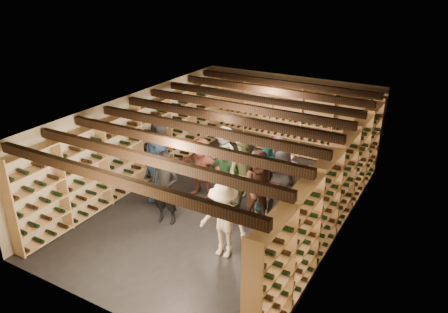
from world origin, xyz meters
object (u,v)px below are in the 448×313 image
person_1 (166,188)px  person_6 (158,170)px  person_4 (266,175)px  person_0 (160,151)px  person_8 (261,189)px  person_2 (246,177)px  person_12 (281,186)px  crate_stack_right (283,164)px  person_3 (223,221)px  person_5 (202,167)px  person_11 (276,165)px  crate_loose (273,167)px  person_9 (224,156)px  crate_stack_left (285,171)px  person_10 (225,177)px  person_7 (249,170)px

person_1 → person_6: (-0.72, 0.66, -0.00)m
person_4 → person_0: bearing=166.0°
person_6 → person_8: 2.61m
person_2 → person_12: (0.78, 0.23, -0.13)m
person_6 → person_12: (2.87, 0.75, -0.02)m
crate_stack_right → person_4: 2.14m
person_2 → person_3: (0.35, -1.62, -0.16)m
person_5 → person_11: (1.57, 1.03, -0.00)m
person_4 → person_8: size_ratio=0.98×
crate_stack_right → person_2: (0.09, -2.50, 0.70)m
crate_stack_right → crate_loose: size_ratio=1.03×
person_1 → person_8: bearing=12.2°
person_0 → person_11: (2.94, 0.90, -0.10)m
person_9 → person_0: bearing=-135.3°
person_1 → person_6: size_ratio=1.00×
person_2 → person_8: person_2 is taller
crate_stack_left → person_9: person_9 is taller
person_8 → person_12: 0.55m
person_4 → person_5: person_4 is taller
crate_loose → person_2: bearing=-80.9°
crate_loose → person_3: person_3 is taller
person_9 → person_10: 1.25m
person_6 → crate_stack_left: bearing=61.4°
person_0 → person_10: 2.25m
person_2 → person_8: size_ratio=1.08×
crate_loose → person_8: bearing=-72.1°
crate_stack_right → person_9: size_ratio=0.32×
person_0 → person_11: person_0 is taller
person_9 → person_5: bearing=-82.3°
person_6 → person_12: size_ratio=1.02×
person_5 → person_7: (1.15, 0.32, 0.05)m
crate_stack_left → person_9: (-1.31, -1.01, 0.55)m
crate_stack_left → person_5: (-1.51, -1.78, 0.50)m
person_2 → person_11: 1.37m
person_3 → person_6: 2.68m
person_3 → person_5: size_ratio=1.05×
person_4 → person_1: bearing=-149.8°
crate_stack_left → person_5: person_5 is taller
person_0 → crate_stack_left: bearing=53.2°
person_5 → person_1: bearing=-92.4°
crate_stack_left → person_11: (0.06, -0.75, 0.50)m
person_5 → person_10: (0.84, -0.30, 0.06)m
person_2 → person_7: (-0.24, 0.64, -0.15)m
crate_stack_left → person_10: (-0.67, -2.08, 0.56)m
person_4 → person_8: (0.21, -0.72, 0.01)m
crate_loose → crate_stack_right: bearing=-13.1°
person_2 → person_8: (0.50, -0.24, -0.07)m
person_5 → person_6: bearing=-132.9°
person_1 → person_8: 2.10m
crate_stack_right → person_11: size_ratio=0.34×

